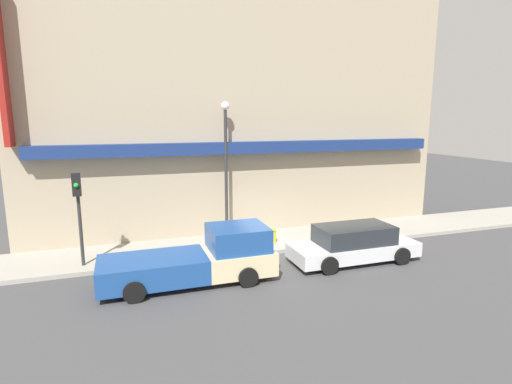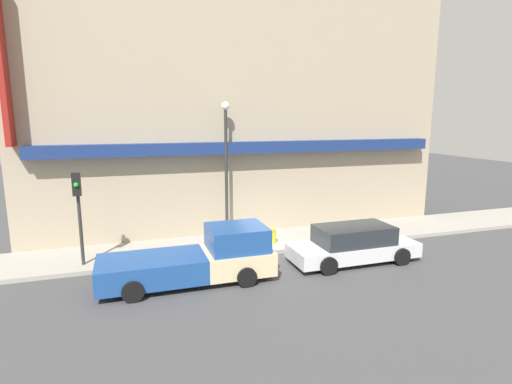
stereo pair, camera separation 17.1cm
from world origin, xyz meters
TOP-DOWN VIEW (x-y plane):
  - ground_plane at (0.00, 0.00)m, footprint 80.00×80.00m
  - sidewalk at (0.00, 1.48)m, footprint 36.00×2.96m
  - building at (-0.01, 4.44)m, footprint 19.80×3.80m
  - pickup_truck at (-3.27, -1.69)m, footprint 5.68×2.14m
  - parked_car at (2.60, -1.69)m, footprint 4.90×1.99m
  - fire_hydrant at (0.36, 0.92)m, footprint 0.19×0.19m
  - street_lamp at (-1.30, 2.39)m, footprint 0.36×0.36m
  - traffic_light at (-7.08, 0.62)m, footprint 0.28×0.42m

SIDE VIEW (x-z plane):
  - ground_plane at x=0.00m, z-range 0.00..0.00m
  - sidewalk at x=0.00m, z-range 0.00..0.16m
  - fire_hydrant at x=0.36m, z-range 0.16..0.82m
  - parked_car at x=2.60m, z-range -0.02..1.38m
  - pickup_truck at x=-3.27m, z-range -0.12..1.67m
  - traffic_light at x=-7.08m, z-range 0.80..4.17m
  - street_lamp at x=-1.30m, z-range 0.87..6.77m
  - building at x=-0.01m, z-range -0.01..11.88m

